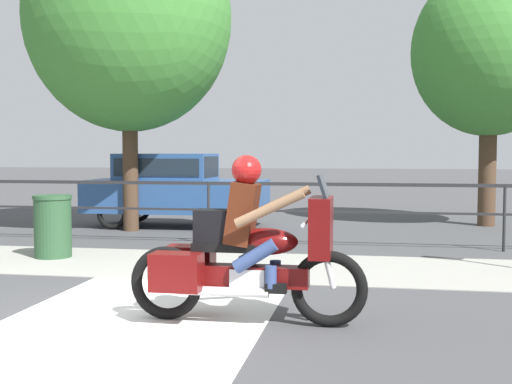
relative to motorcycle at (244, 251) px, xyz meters
name	(u,v)px	position (x,y,z in m)	size (l,w,h in m)	color
ground_plane	(69,324)	(-1.67, -0.33, -0.71)	(120.00, 120.00, 0.00)	#424244
sidewalk_band	(174,264)	(-1.67, 3.07, -0.70)	(44.00, 2.40, 0.01)	#99968E
crosswalk_band	(119,332)	(-1.08, -0.53, -0.70)	(2.61, 6.00, 0.01)	silver
fence_railing	(209,195)	(-1.67, 5.19, 0.19)	(36.00, 0.05, 1.14)	#232326
motorcycle	(244,251)	(0.00, 0.00, 0.00)	(2.35, 0.76, 1.64)	black
parked_car	(173,185)	(-3.12, 7.71, 0.22)	(3.96, 1.66, 1.63)	#284C84
trash_bin	(53,226)	(-3.72, 3.28, -0.21)	(0.60, 0.60, 0.99)	#284C2D
tree_behind_sign	(490,52)	(3.81, 9.10, 3.20)	(3.46, 3.46, 5.83)	#473323
tree_behind_car	(129,19)	(-3.79, 6.83, 3.74)	(4.29, 4.29, 6.81)	#473323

